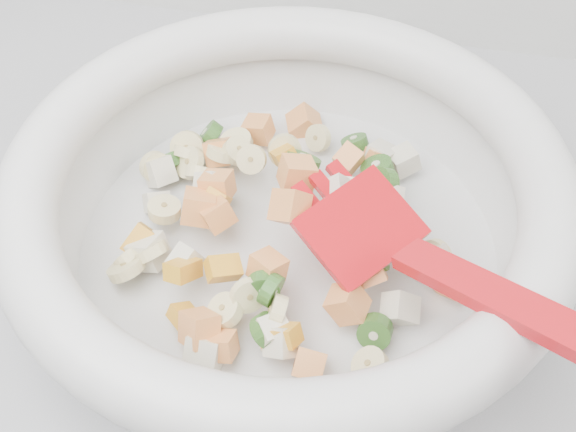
# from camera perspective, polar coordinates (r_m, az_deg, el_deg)

# --- Properties ---
(mixing_bowl) EXTENTS (0.48, 0.39, 0.16)m
(mixing_bowl) POSITION_cam_1_polar(r_m,az_deg,el_deg) (0.51, 0.03, 0.87)
(mixing_bowl) COLOR silver
(mixing_bowl) RESTS_ON counter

